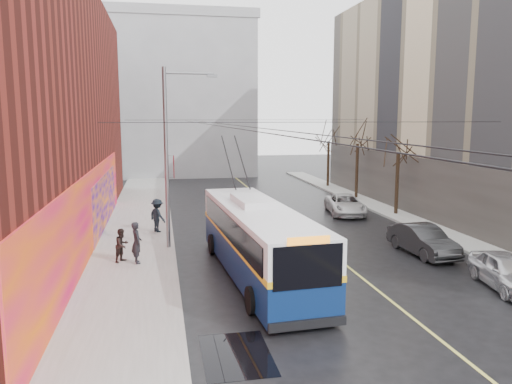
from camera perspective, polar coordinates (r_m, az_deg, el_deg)
ground at (r=17.51m, az=12.52°, el=-13.87°), size 140.00×140.00×0.00m
sidewalk_left at (r=27.62m, az=-13.57°, el=-5.38°), size 4.00×60.00×0.15m
sidewalk_right at (r=31.69m, az=18.90°, el=-3.81°), size 2.00×60.00×0.15m
lane_line at (r=30.64m, az=4.69°, el=-3.93°), size 0.12×50.00×0.01m
building_far at (r=59.83m, az=-10.53°, el=10.74°), size 20.50×12.10×18.00m
streetlight_pole at (r=24.86m, az=-9.85°, el=4.36°), size 2.65×0.60×9.00m
catenary_wires at (r=29.84m, az=-3.13°, el=7.85°), size 18.00×60.00×0.22m
tree_near at (r=34.56m, az=16.00°, el=5.52°), size 3.20×3.20×6.40m
tree_mid at (r=40.91m, az=11.57°, el=6.49°), size 3.20×3.20×6.68m
tree_far at (r=47.46m, az=8.33°, el=6.71°), size 3.20×3.20×6.57m
puddle at (r=14.76m, az=-2.27°, el=-18.08°), size 1.92×2.85×0.01m
pigeons_flying at (r=25.88m, az=-1.66°, el=10.46°), size 1.75×2.61×0.69m
trolleybus at (r=20.82m, az=0.24°, el=-5.45°), size 3.39×12.09×5.67m
parked_car_a at (r=21.89m, az=26.74°, el=-8.08°), size 2.31×4.29×1.39m
parked_car_b at (r=25.57m, az=18.53°, el=-5.23°), size 1.78×4.44×1.44m
parked_car_c at (r=34.73m, az=10.18°, el=-1.41°), size 2.99×5.16×1.35m
following_car at (r=32.88m, az=-2.99°, el=-1.87°), size 1.66×3.95×1.33m
pedestrian_a at (r=22.92m, az=-13.49°, el=-5.64°), size 0.59×0.77×1.87m
pedestrian_b at (r=23.36m, az=-15.06°, el=-5.88°), size 0.90×0.94×1.52m
pedestrian_c at (r=28.82m, az=-11.20°, el=-2.64°), size 1.29×1.40×1.89m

